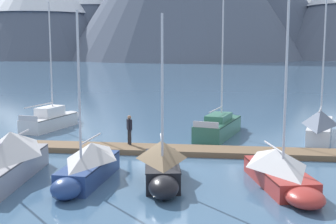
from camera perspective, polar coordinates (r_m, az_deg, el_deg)
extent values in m
plane|color=#426689|center=(22.59, -0.85, -7.23)|extent=(700.00, 700.00, 0.00)
cone|color=#4C566B|center=(203.51, -15.25, 12.20)|extent=(75.14, 75.14, 41.73)
cone|color=#4C566B|center=(205.54, -8.54, 12.45)|extent=(57.99, 57.99, 42.40)
cube|color=brown|center=(26.43, -0.24, -4.60)|extent=(20.79, 3.51, 0.30)
cylinder|color=#38383D|center=(25.66, -0.49, -5.06)|extent=(19.83, 1.80, 0.24)
cylinder|color=#38383D|center=(27.21, -0.01, -4.29)|extent=(19.83, 1.80, 0.24)
cube|color=silver|center=(34.59, -14.13, -1.23)|extent=(3.03, 5.18, 0.94)
ellipsoid|color=silver|center=(36.89, -11.67, -0.57)|extent=(1.88, 2.21, 0.89)
cube|color=slate|center=(34.53, -14.16, -0.53)|extent=(3.04, 5.10, 0.06)
cylinder|color=silver|center=(34.53, -13.97, 6.19)|extent=(0.10, 0.10, 7.97)
cylinder|color=silver|center=(33.49, -15.32, 0.79)|extent=(1.03, 3.04, 0.08)
cube|color=white|center=(34.58, -14.06, 0.10)|extent=(1.75, 2.45, 0.65)
cube|color=silver|center=(32.60, -16.55, -0.74)|extent=(1.42, 0.53, 0.36)
cube|color=#93939E|center=(22.28, -18.78, -6.54)|extent=(1.78, 6.12, 1.03)
cube|color=#424247|center=(22.17, -18.84, -5.35)|extent=(1.82, 6.00, 0.06)
cylinder|color=silver|center=(22.91, -17.99, -2.86)|extent=(0.09, 3.57, 0.08)
pyramid|color=silver|center=(22.45, -18.47, -3.63)|extent=(2.03, 4.90, 1.09)
cube|color=navy|center=(21.32, -9.50, -7.06)|extent=(2.01, 4.86, 0.89)
ellipsoid|color=navy|center=(19.01, -12.21, -9.04)|extent=(1.36, 1.45, 0.85)
cube|color=#121D39|center=(21.22, -9.53, -6.00)|extent=(2.03, 4.77, 0.06)
cylinder|color=silver|center=(19.79, -10.68, 2.62)|extent=(0.10, 0.10, 6.49)
cylinder|color=silver|center=(21.30, -9.29, -3.22)|extent=(0.41, 2.52, 0.08)
pyramid|color=silver|center=(21.44, -9.23, -4.67)|extent=(2.13, 3.96, 0.77)
cube|color=black|center=(21.15, -0.76, -7.01)|extent=(1.84, 4.65, 0.94)
ellipsoid|color=black|center=(18.69, -0.52, -9.08)|extent=(1.35, 1.81, 0.89)
cube|color=black|center=(21.04, -0.76, -5.88)|extent=(1.87, 4.56, 0.06)
cylinder|color=silver|center=(19.61, -0.70, 2.59)|extent=(0.10, 0.10, 6.33)
cylinder|color=silver|center=(21.06, -0.79, -3.23)|extent=(0.30, 2.23, 0.08)
pyramid|color=#7A664C|center=(21.27, -0.79, -4.52)|extent=(2.00, 3.77, 0.79)
cube|color=#336B56|center=(30.98, 6.04, -2.02)|extent=(3.42, 5.83, 1.04)
ellipsoid|color=#336B56|center=(34.00, 7.48, -1.12)|extent=(2.10, 2.54, 0.99)
cube|color=#163027|center=(30.90, 6.05, -1.14)|extent=(3.42, 5.74, 0.06)
cylinder|color=silver|center=(31.32, 6.59, 6.38)|extent=(0.10, 0.10, 7.97)
cylinder|color=silver|center=(30.23, 5.79, 0.30)|extent=(0.97, 2.71, 0.08)
cube|color=#3A7560|center=(30.99, 6.13, -0.64)|extent=(1.95, 2.76, 0.42)
cube|color=silver|center=(28.31, 4.58, -1.54)|extent=(1.52, 0.59, 0.36)
cube|color=#B2332D|center=(20.99, 13.23, -7.62)|extent=(2.50, 5.12, 0.75)
ellipsoid|color=#B2332D|center=(18.51, 16.19, -9.90)|extent=(1.74, 2.11, 0.71)
cube|color=#501614|center=(20.90, 13.26, -6.74)|extent=(2.53, 5.03, 0.06)
cylinder|color=silver|center=(19.85, 14.06, 3.95)|extent=(0.10, 0.10, 7.77)
cylinder|color=silver|center=(21.43, 12.62, -4.14)|extent=(0.49, 2.41, 0.08)
pyramid|color=silver|center=(21.13, 12.96, -5.36)|extent=(2.58, 4.20, 0.78)
cube|color=white|center=(31.85, 17.86, -2.14)|extent=(3.14, 6.42, 1.00)
ellipsoid|color=white|center=(35.24, 18.11, -1.17)|extent=(1.58, 1.91, 0.95)
cube|color=slate|center=(31.77, 17.90, -1.32)|extent=(3.14, 6.31, 0.06)
cylinder|color=silver|center=(31.99, 18.29, 6.40)|extent=(0.10, 0.10, 8.44)
cylinder|color=silver|center=(30.77, 17.91, 0.31)|extent=(0.94, 2.84, 0.08)
pyramid|color=slate|center=(31.23, 17.90, -0.58)|extent=(3.01, 5.29, 0.88)
cylinder|color=#232328|center=(27.00, -4.59, -3.09)|extent=(0.14, 0.14, 0.86)
cylinder|color=#232328|center=(27.24, -4.75, -2.99)|extent=(0.14, 0.14, 0.86)
cube|color=black|center=(26.99, -4.69, -1.52)|extent=(0.36, 0.44, 0.60)
sphere|color=#A37556|center=(26.92, -4.70, -0.64)|extent=(0.22, 0.22, 0.22)
cylinder|color=black|center=(26.76, -4.53, -1.75)|extent=(0.09, 0.09, 0.62)
cylinder|color=black|center=(27.23, -4.84, -1.58)|extent=(0.09, 0.09, 0.62)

